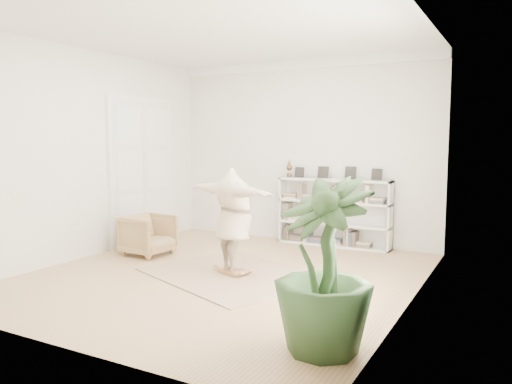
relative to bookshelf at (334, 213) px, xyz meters
The scene contains 9 objects.
floor 2.98m from the bookshelf, 104.79° to the right, with size 6.00×6.00×0.00m, color #9D7D51.
room_shell 2.97m from the bookshelf, behind, with size 6.00×6.00×6.00m.
doors 3.84m from the bookshelf, 156.24° to the right, with size 0.09×1.78×2.92m.
bookshelf is the anchor object (origin of this frame).
armchair 3.52m from the bookshelf, 138.97° to the right, with size 0.77×0.79×0.72m, color tan.
rug 2.87m from the bookshelf, 102.75° to the right, with size 2.50×2.00×0.02m, color tan.
rocker_board 2.86m from the bookshelf, 102.75° to the right, with size 0.55×0.44×0.10m.
person 2.81m from the bookshelf, 102.75° to the right, with size 1.90×0.52×1.55m, color #CAB398.
houseplant 4.94m from the bookshelf, 71.61° to the right, with size 0.95×0.95×1.70m, color #2C4A25.
Camera 1 is at (3.94, -6.26, 2.05)m, focal length 35.00 mm.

